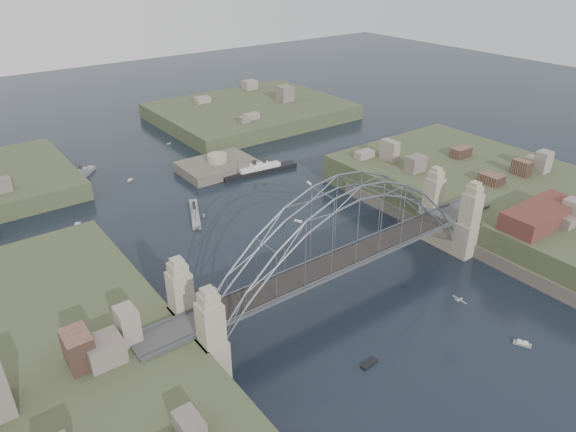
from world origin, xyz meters
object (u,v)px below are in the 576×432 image
(fort_island, at_px, (218,172))
(naval_cruiser_far, at_px, (80,176))
(bridge, at_px, (346,241))
(wharf_shed, at_px, (541,215))
(ocean_liner, at_px, (260,170))
(naval_cruiser_near, at_px, (195,213))

(fort_island, xyz_separation_m, naval_cruiser_far, (-35.63, 18.95, 1.15))
(naval_cruiser_far, bearing_deg, bridge, -75.12)
(wharf_shed, relative_size, ocean_liner, 0.82)
(bridge, relative_size, naval_cruiser_near, 5.66)
(fort_island, distance_m, ocean_liner, 13.03)
(fort_island, xyz_separation_m, naval_cruiser_near, (-19.49, -22.25, 1.05))
(wharf_shed, distance_m, naval_cruiser_far, 123.52)
(naval_cruiser_near, bearing_deg, ocean_liner, 24.69)
(fort_island, bearing_deg, naval_cruiser_far, 152.00)
(naval_cruiser_near, xyz_separation_m, ocean_liner, (28.86, 13.27, 0.21))
(naval_cruiser_far, bearing_deg, fort_island, -28.00)
(wharf_shed, relative_size, naval_cruiser_far, 1.60)
(wharf_shed, distance_m, ocean_liner, 78.89)
(naval_cruiser_far, relative_size, ocean_liner, 0.51)
(fort_island, distance_m, naval_cruiser_near, 29.60)
(wharf_shed, xyz_separation_m, naval_cruiser_far, (-67.63, 102.95, -9.19))
(naval_cruiser_far, bearing_deg, ocean_liner, -31.83)
(fort_island, xyz_separation_m, ocean_liner, (9.36, -8.98, 1.26))
(bridge, bearing_deg, naval_cruiser_near, 98.92)
(bridge, distance_m, ocean_liner, 65.65)
(ocean_liner, bearing_deg, fort_island, 136.20)
(naval_cruiser_near, distance_m, ocean_liner, 31.76)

